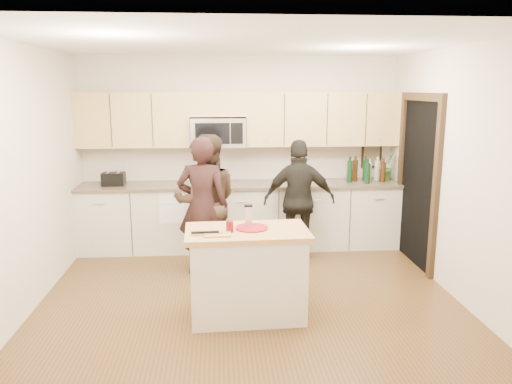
{
  "coord_description": "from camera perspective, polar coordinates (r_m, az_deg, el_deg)",
  "views": [
    {
      "loc": [
        -0.31,
        -5.21,
        2.25
      ],
      "look_at": [
        0.11,
        0.35,
        1.09
      ],
      "focal_mm": 35.0,
      "sensor_mm": 36.0,
      "label": 1
    }
  ],
  "objects": [
    {
      "name": "floor",
      "position": [
        5.68,
        -0.85,
        -11.59
      ],
      "size": [
        4.5,
        4.5,
        0.0
      ],
      "primitive_type": "plane",
      "color": "brown",
      "rests_on": "ground"
    },
    {
      "name": "room_shell",
      "position": [
        5.24,
        -0.9,
        6.05
      ],
      "size": [
        4.52,
        4.02,
        2.71
      ],
      "color": "beige",
      "rests_on": "ground"
    },
    {
      "name": "back_cabinetry",
      "position": [
        7.13,
        -1.69,
        -2.7
      ],
      "size": [
        4.5,
        0.66,
        0.94
      ],
      "color": "beige",
      "rests_on": "ground"
    },
    {
      "name": "upper_cabinetry",
      "position": [
        7.06,
        -1.54,
        8.44
      ],
      "size": [
        4.5,
        0.33,
        0.75
      ],
      "color": "tan",
      "rests_on": "ground"
    },
    {
      "name": "microwave",
      "position": [
        7.03,
        -4.33,
        6.82
      ],
      "size": [
        0.76,
        0.41,
        0.4
      ],
      "color": "silver",
      "rests_on": "ground"
    },
    {
      "name": "doorway",
      "position": [
        6.7,
        18.03,
        1.79
      ],
      "size": [
        0.06,
        1.25,
        2.2
      ],
      "color": "black",
      "rests_on": "ground"
    },
    {
      "name": "framed_picture",
      "position": [
        7.6,
        13.06,
        4.12
      ],
      "size": [
        0.3,
        0.03,
        0.38
      ],
      "color": "black",
      "rests_on": "ground"
    },
    {
      "name": "dish_towel",
      "position": [
        6.89,
        -9.54,
        -0.55
      ],
      "size": [
        0.34,
        0.6,
        0.48
      ],
      "color": "white",
      "rests_on": "ground"
    },
    {
      "name": "island",
      "position": [
        5.02,
        -1.02,
        -9.23
      ],
      "size": [
        1.22,
        0.74,
        0.9
      ],
      "rotation": [
        0.0,
        0.0,
        0.04
      ],
      "color": "beige",
      "rests_on": "ground"
    },
    {
      "name": "red_plate",
      "position": [
        4.91,
        -0.49,
        -4.11
      ],
      "size": [
        0.32,
        0.32,
        0.02
      ],
      "primitive_type": "cylinder",
      "color": "maroon",
      "rests_on": "island"
    },
    {
      "name": "box_grater",
      "position": [
        4.94,
        -0.88,
        -2.64
      ],
      "size": [
        0.08,
        0.06,
        0.21
      ],
      "color": "silver",
      "rests_on": "red_plate"
    },
    {
      "name": "drink_glass",
      "position": [
        4.8,
        -3.02,
        -3.97
      ],
      "size": [
        0.07,
        0.07,
        0.1
      ],
      "primitive_type": "cylinder",
      "color": "maroon",
      "rests_on": "island"
    },
    {
      "name": "cutting_board",
      "position": [
        4.71,
        -4.43,
        -4.85
      ],
      "size": [
        0.26,
        0.18,
        0.02
      ],
      "primitive_type": "cube",
      "rotation": [
        0.0,
        0.0,
        0.04
      ],
      "color": "tan",
      "rests_on": "island"
    },
    {
      "name": "tongs",
      "position": [
        4.72,
        -5.85,
        -4.61
      ],
      "size": [
        0.26,
        0.04,
        0.02
      ],
      "primitive_type": "cube",
      "rotation": [
        0.0,
        0.0,
        0.04
      ],
      "color": "black",
      "rests_on": "cutting_board"
    },
    {
      "name": "knife",
      "position": [
        4.7,
        -4.93,
        -4.75
      ],
      "size": [
        0.19,
        0.03,
        0.01
      ],
      "primitive_type": "cube",
      "rotation": [
        0.0,
        0.0,
        0.04
      ],
      "color": "silver",
      "rests_on": "cutting_board"
    },
    {
      "name": "toaster",
      "position": [
        7.13,
        -15.97,
        1.44
      ],
      "size": [
        0.3,
        0.21,
        0.18
      ],
      "color": "black",
      "rests_on": "back_cabinetry"
    },
    {
      "name": "bottle_cluster",
      "position": [
        7.3,
        12.55,
        2.53
      ],
      "size": [
        0.56,
        0.35,
        0.37
      ],
      "color": "black",
      "rests_on": "back_cabinetry"
    },
    {
      "name": "orchid",
      "position": [
        7.42,
        14.72,
        2.81
      ],
      "size": [
        0.29,
        0.27,
        0.41
      ],
      "primitive_type": "imported",
      "rotation": [
        0.0,
        0.0,
        0.54
      ],
      "color": "#326829",
      "rests_on": "back_cabinetry"
    },
    {
      "name": "woman_left",
      "position": [
        6.09,
        -6.12,
        -1.61
      ],
      "size": [
        0.67,
        0.48,
        1.7
      ],
      "primitive_type": "imported",
      "rotation": [
        0.0,
        0.0,
        3.01
      ],
      "color": "black",
      "rests_on": "ground"
    },
    {
      "name": "woman_center",
      "position": [
        6.3,
        -5.65,
        -1.14
      ],
      "size": [
        0.86,
        0.69,
        1.7
      ],
      "primitive_type": "imported",
      "rotation": [
        0.0,
        0.0,
        3.2
      ],
      "color": "#322219",
      "rests_on": "ground"
    },
    {
      "name": "woman_right",
      "position": [
        6.59,
        4.97,
        -0.99
      ],
      "size": [
        0.96,
        0.44,
        1.61
      ],
      "primitive_type": "imported",
      "rotation": [
        0.0,
        0.0,
        3.09
      ],
      "color": "black",
      "rests_on": "ground"
    }
  ]
}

